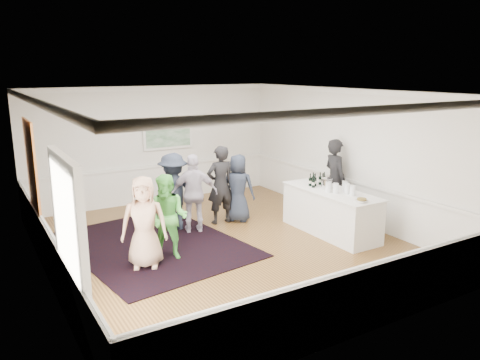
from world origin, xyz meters
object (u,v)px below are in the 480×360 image
guest_dark_b (220,185)px  guest_navy (238,188)px  guest_lilac (194,194)px  serving_table (331,212)px  ice_bucket (327,184)px  guest_dark_a (173,192)px  guest_green (168,217)px  bartender (335,179)px  nut_bowl (362,200)px  guest_tan (144,222)px

guest_dark_b → guest_navy: size_ratio=1.15×
guest_navy → guest_lilac: bearing=54.0°
serving_table → ice_bucket: 0.63m
guest_dark_a → guest_navy: size_ratio=1.09×
guest_green → ice_bucket: (3.69, -0.35, 0.27)m
bartender → guest_dark_b: bearing=74.8°
serving_table → nut_bowl: nut_bowl is taller
guest_tan → nut_bowl: bearing=4.3°
guest_navy → nut_bowl: bearing=158.5°
guest_lilac → guest_tan: bearing=57.4°
bartender → guest_navy: bearing=71.8°
guest_lilac → ice_bucket: bearing=169.7°
serving_table → guest_dark_b: guest_dark_b is taller
bartender → guest_lilac: size_ratio=1.11×
guest_lilac → guest_navy: size_ratio=1.09×
guest_dark_b → guest_navy: bearing=174.6°
serving_table → guest_dark_a: (-2.96, 1.99, 0.40)m
guest_green → bartender: bearing=47.2°
guest_lilac → guest_dark_b: 0.85m
ice_bucket → guest_tan: bearing=177.2°
guest_navy → ice_bucket: guest_navy is taller
guest_green → guest_navy: size_ratio=1.02×
ice_bucket → guest_dark_b: bearing=135.8°
guest_tan → guest_green: (0.53, 0.14, -0.03)m
guest_dark_a → guest_green: bearing=42.2°
guest_dark_b → nut_bowl: size_ratio=7.38×
bartender → guest_dark_a: size_ratio=1.11×
guest_dark_a → guest_navy: guest_dark_a is taller
ice_bucket → nut_bowl: ice_bucket is taller
bartender → nut_bowl: size_ratio=7.79×
serving_table → guest_green: (-3.69, 0.52, 0.34)m
guest_dark_a → ice_bucket: bearing=127.2°
serving_table → nut_bowl: 1.16m
guest_tan → guest_dark_a: bearing=74.8°
bartender → ice_bucket: bearing=135.7°
guest_navy → serving_table: bearing=171.2°
guest_green → guest_dark_b: (1.91, 1.39, 0.11)m
guest_lilac → guest_green: bearing=65.2°
serving_table → guest_dark_b: 2.65m
bartender → guest_navy: (-2.13, 1.07, -0.17)m
serving_table → guest_dark_b: (-1.79, 1.90, 0.44)m
guest_green → guest_lilac: (1.10, 1.13, 0.06)m
guest_navy → nut_bowl: size_ratio=6.44×
guest_dark_b → nut_bowl: 3.38m
serving_table → guest_green: 3.75m
guest_navy → nut_bowl: (1.23, -2.86, 0.21)m
bartender → nut_bowl: (-0.89, -1.79, 0.04)m
guest_lilac → guest_navy: (1.26, 0.19, -0.07)m
guest_dark_b → ice_bucket: guest_dark_b is taller
guest_lilac → ice_bucket: guest_lilac is taller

